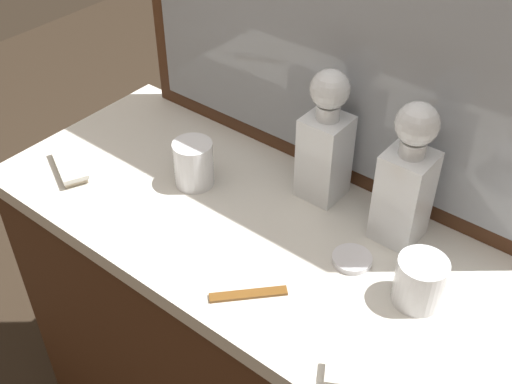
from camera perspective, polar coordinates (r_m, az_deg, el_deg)
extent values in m
cube|color=#472816|center=(1.64, 0.00, -15.46)|extent=(1.13, 0.50, 0.89)
cube|color=silver|center=(1.29, 0.00, -3.40)|extent=(1.17, 0.52, 0.04)
cube|color=white|center=(1.22, 13.20, -0.41)|extent=(0.09, 0.09, 0.19)
cube|color=#9E5619|center=(1.24, 12.97, -1.64)|extent=(0.07, 0.07, 0.13)
cylinder|color=white|center=(1.15, 14.00, 3.90)|extent=(0.05, 0.05, 0.03)
sphere|color=white|center=(1.13, 14.40, 6.00)|extent=(0.08, 0.08, 0.08)
cube|color=white|center=(1.30, 6.19, 3.15)|extent=(0.09, 0.09, 0.19)
cube|color=#9E5619|center=(1.33, 6.08, 1.75)|extent=(0.07, 0.07, 0.11)
cylinder|color=white|center=(1.24, 6.54, 7.22)|extent=(0.05, 0.05, 0.03)
sphere|color=white|center=(1.22, 6.71, 9.24)|extent=(0.08, 0.08, 0.08)
cylinder|color=white|center=(1.14, 14.62, -7.83)|extent=(0.09, 0.09, 0.09)
cylinder|color=silver|center=(1.17, 14.30, -9.18)|extent=(0.08, 0.08, 0.01)
cylinder|color=white|center=(1.36, -5.67, 2.58)|extent=(0.09, 0.09, 0.10)
cylinder|color=silver|center=(1.38, -5.55, 1.07)|extent=(0.08, 0.08, 0.01)
cube|color=#B7A88C|center=(1.47, -16.50, 2.17)|extent=(0.14, 0.10, 0.01)
cube|color=beige|center=(1.47, -16.58, 2.55)|extent=(0.15, 0.11, 0.01)
cube|color=#B7A88C|center=(1.04, 9.98, -16.40)|extent=(0.13, 0.10, 0.01)
cube|color=beige|center=(1.03, 10.06, -16.02)|extent=(0.14, 0.11, 0.01)
cylinder|color=silver|center=(1.21, 8.68, -6.03)|extent=(0.08, 0.08, 0.01)
cube|color=brown|center=(1.14, -0.70, -9.24)|extent=(0.11, 0.12, 0.01)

